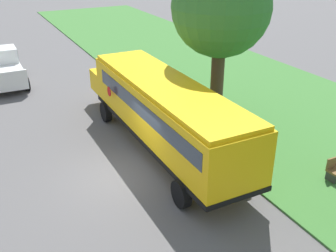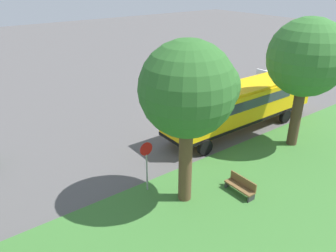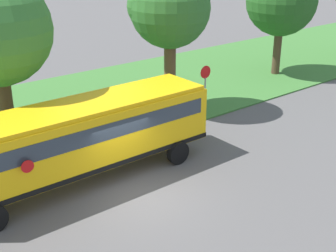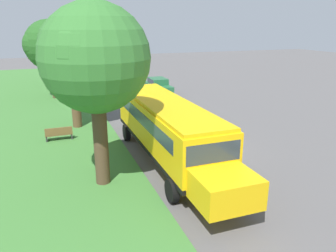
{
  "view_description": "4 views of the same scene",
  "coord_description": "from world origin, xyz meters",
  "px_view_note": "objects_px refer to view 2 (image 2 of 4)",
  "views": [
    {
      "loc": [
        4.3,
        12.43,
        8.34
      ],
      "look_at": [
        -1.81,
        0.42,
        1.91
      ],
      "focal_mm": 42.0,
      "sensor_mm": 36.0,
      "label": 1
    },
    {
      "loc": [
        -16.09,
        14.79,
        9.93
      ],
      "look_at": [
        -1.08,
        3.65,
        1.2
      ],
      "focal_mm": 35.0,
      "sensor_mm": 36.0,
      "label": 2
    },
    {
      "loc": [
        12.53,
        -8.69,
        9.11
      ],
      "look_at": [
        -2.24,
        3.15,
        1.26
      ],
      "focal_mm": 50.0,
      "sensor_mm": 36.0,
      "label": 3
    },
    {
      "loc": [
        -7.86,
        -16.11,
        6.96
      ],
      "look_at": [
        -2.16,
        -0.69,
        1.78
      ],
      "focal_mm": 35.0,
      "sensor_mm": 36.0,
      "label": 4
    }
  ],
  "objects_px": {
    "oak_tree_roadside_mid": "(191,90)",
    "pickup_truck": "(284,71)",
    "school_bus": "(237,105)",
    "oak_tree_beside_bus": "(310,57)",
    "park_bench": "(241,186)",
    "stop_sign": "(147,161)"
  },
  "relations": [
    {
      "from": "oak_tree_beside_bus",
      "to": "oak_tree_roadside_mid",
      "type": "relative_size",
      "value": 1.03
    },
    {
      "from": "school_bus",
      "to": "park_bench",
      "type": "xyz_separation_m",
      "value": [
        -5.19,
        5.2,
        -1.45
      ]
    },
    {
      "from": "oak_tree_beside_bus",
      "to": "oak_tree_roadside_mid",
      "type": "height_order",
      "value": "oak_tree_beside_bus"
    },
    {
      "from": "pickup_truck",
      "to": "park_bench",
      "type": "distance_m",
      "value": 20.39
    },
    {
      "from": "pickup_truck",
      "to": "stop_sign",
      "type": "bearing_deg",
      "value": 109.05
    },
    {
      "from": "school_bus",
      "to": "pickup_truck",
      "type": "bearing_deg",
      "value": -67.82
    },
    {
      "from": "pickup_truck",
      "to": "oak_tree_beside_bus",
      "type": "bearing_deg",
      "value": 128.7
    },
    {
      "from": "park_bench",
      "to": "school_bus",
      "type": "bearing_deg",
      "value": -45.02
    },
    {
      "from": "oak_tree_roadside_mid",
      "to": "oak_tree_beside_bus",
      "type": "bearing_deg",
      "value": -88.36
    },
    {
      "from": "school_bus",
      "to": "oak_tree_roadside_mid",
      "type": "relative_size",
      "value": 1.62
    },
    {
      "from": "oak_tree_beside_bus",
      "to": "oak_tree_roadside_mid",
      "type": "distance_m",
      "value": 9.01
    },
    {
      "from": "oak_tree_roadside_mid",
      "to": "pickup_truck",
      "type": "bearing_deg",
      "value": -65.66
    },
    {
      "from": "school_bus",
      "to": "oak_tree_beside_bus",
      "type": "bearing_deg",
      "value": -158.21
    },
    {
      "from": "school_bus",
      "to": "oak_tree_beside_bus",
      "type": "relative_size",
      "value": 1.58
    },
    {
      "from": "oak_tree_roadside_mid",
      "to": "school_bus",
      "type": "bearing_deg",
      "value": -62.25
    },
    {
      "from": "school_bus",
      "to": "stop_sign",
      "type": "relative_size",
      "value": 4.53
    },
    {
      "from": "pickup_truck",
      "to": "oak_tree_roadside_mid",
      "type": "bearing_deg",
      "value": 114.34
    },
    {
      "from": "stop_sign",
      "to": "oak_tree_beside_bus",
      "type": "bearing_deg",
      "value": -98.16
    },
    {
      "from": "school_bus",
      "to": "oak_tree_beside_bus",
      "type": "distance_m",
      "value": 5.44
    },
    {
      "from": "stop_sign",
      "to": "oak_tree_roadside_mid",
      "type": "bearing_deg",
      "value": -145.01
    },
    {
      "from": "school_bus",
      "to": "oak_tree_roadside_mid",
      "type": "bearing_deg",
      "value": 117.75
    },
    {
      "from": "oak_tree_beside_bus",
      "to": "park_bench",
      "type": "relative_size",
      "value": 4.9
    }
  ]
}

